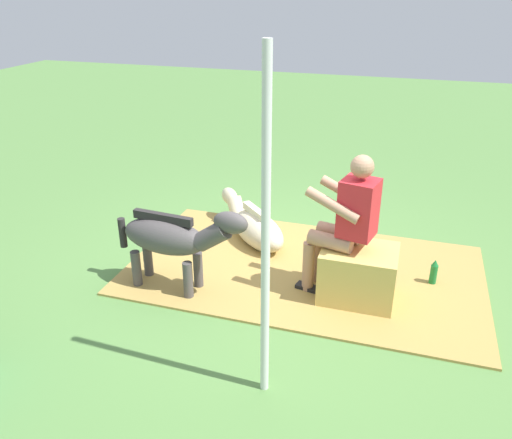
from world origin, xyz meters
The scene contains 8 objects.
ground_plane centered at (0.00, 0.00, 0.00)m, with size 24.00×24.00×0.00m, color #568442.
hay_patch centered at (-0.30, -0.11, 0.01)m, with size 3.54×2.06×0.02m, color #AD8C47.
hay_bale centered at (-0.87, 0.25, 0.26)m, with size 0.67×0.53×0.52m, color tan.
person_seated centered at (-0.71, 0.22, 0.78)m, with size 0.71×0.51×1.40m.
pony_standing centered at (0.80, 0.59, 0.55)m, with size 1.35×0.39×0.91m.
pony_lying centered at (0.39, -0.58, 0.19)m, with size 1.14×1.14×0.42m.
soda_bottle centered at (-1.55, -0.21, 0.13)m, with size 0.07×0.07×0.28m.
tent_pole_left centered at (-0.38, 1.61, 1.22)m, with size 0.06×0.06×2.44m, color silver.
Camera 1 is at (-1.18, 4.41, 2.73)m, focal length 36.20 mm.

